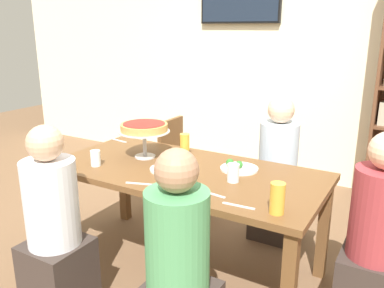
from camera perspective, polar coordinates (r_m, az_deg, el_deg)
The scene contains 20 objects.
ground_plane at distance 3.00m, azimuth -1.01°, elevation -17.02°, with size 12.00×12.00×0.00m, color brown.
rear_partition at distance 4.54m, azimuth 13.89°, elevation 12.70°, with size 8.00×0.12×2.80m, color beige.
dining_table at distance 2.70m, azimuth -1.08°, elevation -5.31°, with size 1.83×0.88×0.74m.
diner_head_east at distance 2.45m, azimuth 24.58°, elevation -13.46°, with size 0.34×0.34×1.15m.
diner_far_right at distance 3.25m, azimuth 11.97°, elevation -4.96°, with size 0.34×0.34×1.15m.
diner_near_right at distance 2.00m, azimuth -2.03°, elevation -18.96°, with size 0.34×0.34×1.15m.
diner_near_left at distance 2.49m, azimuth -18.93°, elevation -12.29°, with size 0.34×0.34×1.15m.
chair_far_left at distance 3.57m, azimuth -1.52°, elevation -2.71°, with size 0.40×0.40×0.87m.
deep_dish_pizza_stand at distance 2.87m, azimuth -6.82°, elevation 2.12°, with size 0.37×0.37×0.25m.
salad_plate_near_diner at distance 2.65m, azimuth -3.28°, elevation -3.30°, with size 0.25×0.25×0.07m.
salad_plate_far_diner at distance 2.68m, azimuth 6.57°, elevation -3.32°, with size 0.25×0.25×0.07m.
beer_glass_amber_tall at distance 2.92m, azimuth -1.04°, elevation -0.14°, with size 0.07×0.07×0.17m, color gold.
beer_glass_amber_short at distance 2.07m, azimuth 12.05°, elevation -7.57°, with size 0.08×0.08×0.16m, color gold.
water_glass_clear_near at distance 2.46m, azimuth 5.88°, elevation -4.10°, with size 0.07×0.07×0.11m, color white.
water_glass_clear_far at distance 2.80m, azimuth -13.57°, elevation -1.98°, with size 0.07×0.07×0.11m, color white.
cutlery_fork_near at distance 2.15m, azimuth 6.65°, elevation -8.74°, with size 0.18×0.02×0.01m, color silver.
cutlery_knife_near at distance 2.44m, azimuth -7.38°, elevation -5.62°, with size 0.18×0.02×0.01m, color silver.
cutlery_fork_far at distance 2.28m, azimuth 2.83°, elevation -7.09°, with size 0.18×0.02×0.01m, color silver.
cutlery_knife_far at distance 3.38m, azimuth -10.36°, elevation 0.50°, with size 0.18×0.02×0.01m, color silver.
cutlery_spare_fork at distance 2.95m, azimuth -17.90°, elevation -2.39°, with size 0.18×0.02×0.01m, color silver.
Camera 1 is at (1.31, -2.14, 1.65)m, focal length 37.47 mm.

